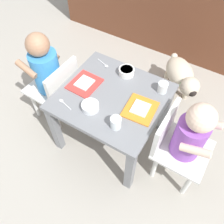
% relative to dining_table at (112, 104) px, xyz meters
% --- Properties ---
extents(ground_plane, '(7.00, 7.00, 0.00)m').
position_rel_dining_table_xyz_m(ground_plane, '(0.00, 0.00, -0.36)').
color(ground_plane, '#9E998E').
extents(dining_table, '(0.58, 0.54, 0.43)m').
position_rel_dining_table_xyz_m(dining_table, '(0.00, 0.00, 0.00)').
color(dining_table, slate).
rests_on(dining_table, ground).
extents(seated_child_left, '(0.29, 0.29, 0.67)m').
position_rel_dining_table_xyz_m(seated_child_left, '(-0.45, -0.02, 0.05)').
color(seated_child_left, silver).
rests_on(seated_child_left, ground).
extents(seated_child_right, '(0.28, 0.28, 0.64)m').
position_rel_dining_table_xyz_m(seated_child_right, '(0.45, -0.01, 0.04)').
color(seated_child_right, silver).
rests_on(seated_child_right, ground).
extents(dog, '(0.36, 0.38, 0.30)m').
position_rel_dining_table_xyz_m(dog, '(0.23, 0.60, -0.16)').
color(dog, beige).
rests_on(dog, ground).
extents(food_tray_left, '(0.16, 0.18, 0.02)m').
position_rel_dining_table_xyz_m(food_tray_left, '(-0.18, -0.01, 0.08)').
color(food_tray_left, red).
rests_on(food_tray_left, dining_table).
extents(food_tray_right, '(0.17, 0.18, 0.02)m').
position_rel_dining_table_xyz_m(food_tray_right, '(0.18, -0.01, 0.08)').
color(food_tray_right, orange).
rests_on(food_tray_right, dining_table).
extents(water_cup_left, '(0.06, 0.06, 0.06)m').
position_rel_dining_table_xyz_m(water_cup_left, '(0.12, -0.16, 0.10)').
color(water_cup_left, white).
rests_on(water_cup_left, dining_table).
extents(water_cup_right, '(0.06, 0.06, 0.06)m').
position_rel_dining_table_xyz_m(water_cup_right, '(0.22, 0.17, 0.10)').
color(water_cup_right, white).
rests_on(water_cup_right, dining_table).
extents(veggie_bowl_far, '(0.09, 0.09, 0.04)m').
position_rel_dining_table_xyz_m(veggie_bowl_far, '(-0.01, 0.19, 0.10)').
color(veggie_bowl_far, white).
rests_on(veggie_bowl_far, dining_table).
extents(cereal_bowl_left_side, '(0.09, 0.09, 0.04)m').
position_rel_dining_table_xyz_m(cereal_bowl_left_side, '(-0.05, -0.14, 0.09)').
color(cereal_bowl_left_side, white).
rests_on(cereal_bowl_left_side, dining_table).
extents(spoon_by_left_tray, '(0.10, 0.04, 0.01)m').
position_rel_dining_table_xyz_m(spoon_by_left_tray, '(-0.17, 0.19, 0.08)').
color(spoon_by_left_tray, silver).
rests_on(spoon_by_left_tray, dining_table).
extents(spoon_by_right_tray, '(0.10, 0.04, 0.01)m').
position_rel_dining_table_xyz_m(spoon_by_right_tray, '(-0.19, -0.18, 0.08)').
color(spoon_by_right_tray, silver).
rests_on(spoon_by_right_tray, dining_table).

